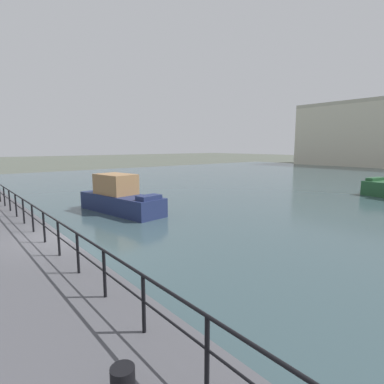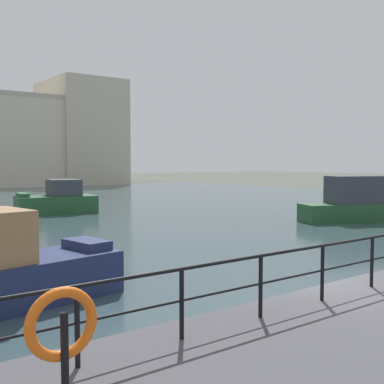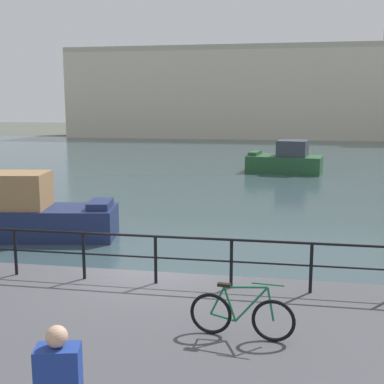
% 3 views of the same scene
% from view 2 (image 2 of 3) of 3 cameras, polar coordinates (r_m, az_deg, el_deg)
% --- Properties ---
extents(ground_plane, '(240.00, 240.00, 0.00)m').
position_cam_2_polar(ground_plane, '(11.32, 16.33, -14.18)').
color(ground_plane, '#4C5147').
extents(moored_red_daysailer, '(8.93, 5.12, 2.61)m').
position_cam_2_polar(moored_red_daysailer, '(29.73, 20.41, -1.28)').
color(moored_red_daysailer, '#23512D').
rests_on(moored_red_daysailer, water_basin).
extents(moored_harbor_tender, '(5.41, 3.49, 2.25)m').
position_cam_2_polar(moored_harbor_tender, '(33.27, -15.73, -0.96)').
color(moored_harbor_tender, '#23512D').
rests_on(moored_harbor_tender, water_basin).
extents(life_ring_stand, '(0.75, 0.15, 1.40)m').
position_cam_2_polar(life_ring_stand, '(5.09, -15.19, -15.46)').
color(life_ring_stand, black).
rests_on(life_ring_stand, quay_promenade).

